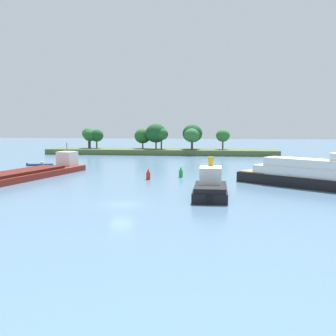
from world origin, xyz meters
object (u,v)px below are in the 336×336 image
(small_motorboat, at_px, (316,164))
(channel_buoy_green, at_px, (181,173))
(white_riverboat, at_px, (318,176))
(channel_buoy_red, at_px, (148,175))
(tugboat, at_px, (210,187))
(fishing_skiff, at_px, (40,165))
(cargo_barge, at_px, (19,175))

(small_motorboat, bearing_deg, channel_buoy_green, -139.45)
(white_riverboat, distance_m, channel_buoy_green, 23.25)
(white_riverboat, xyz_separation_m, channel_buoy_red, (-26.25, 5.91, -1.01))
(tugboat, bearing_deg, channel_buoy_red, 126.04)
(fishing_skiff, bearing_deg, channel_buoy_green, -25.40)
(white_riverboat, distance_m, cargo_barge, 47.67)
(small_motorboat, bearing_deg, tugboat, -117.53)
(tugboat, xyz_separation_m, channel_buoy_green, (-5.74, 18.73, -0.47))
(white_riverboat, distance_m, fishing_skiff, 60.14)
(cargo_barge, bearing_deg, channel_buoy_red, 8.69)
(channel_buoy_red, height_order, channel_buoy_green, same)
(white_riverboat, height_order, channel_buoy_green, white_riverboat)
(cargo_barge, relative_size, fishing_skiff, 6.01)
(small_motorboat, relative_size, white_riverboat, 0.21)
(small_motorboat, height_order, channel_buoy_red, channel_buoy_red)
(small_motorboat, xyz_separation_m, channel_buoy_red, (-33.12, -27.71, 0.58))
(tugboat, height_order, channel_buoy_red, tugboat)
(white_riverboat, bearing_deg, channel_buoy_red, 167.32)
(tugboat, relative_size, channel_buoy_green, 6.28)
(cargo_barge, height_order, channel_buoy_green, cargo_barge)
(cargo_barge, xyz_separation_m, channel_buoy_green, (26.47, 7.04, -0.05))
(small_motorboat, bearing_deg, white_riverboat, -101.53)
(cargo_barge, xyz_separation_m, channel_buoy_red, (21.33, 3.26, -0.05))
(tugboat, bearing_deg, white_riverboat, 30.46)
(tugboat, distance_m, channel_buoy_green, 19.59)
(small_motorboat, bearing_deg, fishing_skiff, -172.46)
(cargo_barge, bearing_deg, channel_buoy_green, 14.88)
(fishing_skiff, distance_m, tugboat, 52.16)
(fishing_skiff, relative_size, channel_buoy_green, 3.06)
(white_riverboat, bearing_deg, small_motorboat, 78.47)
(white_riverboat, bearing_deg, fishing_skiff, 154.89)
(fishing_skiff, bearing_deg, small_motorboat, 7.54)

